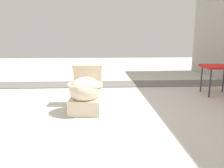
# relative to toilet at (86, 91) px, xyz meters

# --- Properties ---
(ground_plane) EXTENTS (14.00, 14.00, 0.00)m
(ground_plane) POSITION_rel_toilet_xyz_m (-0.09, 0.18, -0.22)
(ground_plane) COLOR #B7B2A8
(gravel_strip) EXTENTS (0.56, 8.00, 0.01)m
(gravel_strip) POSITION_rel_toilet_xyz_m (-1.41, 0.68, -0.21)
(gravel_strip) COLOR #605B56
(gravel_strip) RESTS_ON ground
(toilet) EXTENTS (0.66, 0.42, 0.52)m
(toilet) POSITION_rel_toilet_xyz_m (0.00, 0.00, 0.00)
(toilet) COLOR beige
(toilet) RESTS_ON ground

